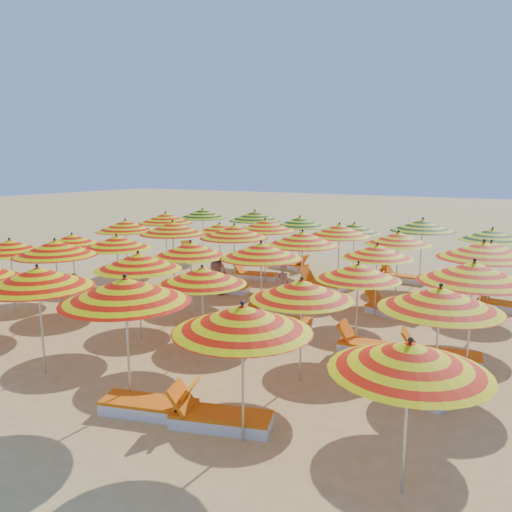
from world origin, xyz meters
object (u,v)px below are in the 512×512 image
Objects in this scene: umbrella_28 at (398,238)px; beachgoer_a at (282,284)px; umbrella_8 at (138,261)px; umbrella_23 at (483,250)px; umbrella_27 at (339,230)px; umbrella_16 at (358,272)px; umbrella_32 at (300,222)px; umbrella_4 at (242,319)px; lounger_5 at (373,348)px; umbrella_9 at (202,276)px; beachgoer_b at (218,272)px; umbrella_2 at (38,278)px; umbrella_11 at (440,298)px; lounger_9 at (254,275)px; lounger_7 at (223,287)px; umbrella_12 at (72,240)px; umbrella_25 at (220,228)px; lounger_4 at (279,322)px; umbrella_15 at (261,251)px; umbrella_5 at (410,357)px; umbrella_18 at (125,226)px; umbrella_19 at (173,228)px; umbrella_30 at (203,214)px; lounger_1 at (218,418)px; lounger_2 at (404,386)px; umbrella_17 at (474,272)px; umbrella_33 at (354,228)px; umbrella_24 at (166,218)px; lounger_3 at (87,292)px; umbrella_31 at (255,216)px; umbrella_14 at (191,249)px; umbrella_6 at (10,247)px; umbrella_22 at (377,251)px; umbrella_21 at (302,238)px; umbrella_35 at (492,235)px; umbrella_10 at (301,290)px; lounger_8 at (394,311)px; lounger_12 at (195,253)px; umbrella_3 at (125,290)px; umbrella_29 at (491,248)px; umbrella_7 at (55,248)px; lounger_0 at (151,406)px; lounger_6 at (439,356)px; umbrella_20 at (234,232)px.

beachgoer_a is (-2.93, -2.54, -1.37)m from umbrella_28.
umbrella_8 is 0.88× the size of umbrella_23.
umbrella_16 is at bearing -64.57° from umbrella_27.
umbrella_23 is at bearing -32.03° from umbrella_32.
umbrella_23 is at bearing 71.83° from umbrella_4.
lounger_5 is at bearing -54.13° from umbrella_32.
umbrella_9 reaches higher than beachgoer_b.
umbrella_23 is at bearing 45.39° from umbrella_2.
umbrella_11 is 11.07m from lounger_9.
lounger_7 is (-6.33, 3.11, 0.00)m from lounger_5.
umbrella_25 reaches higher than umbrella_12.
lounger_4 is (-4.53, 2.56, -1.89)m from umbrella_11.
umbrella_15 is 6.61m from umbrella_25.
umbrella_5 is 0.97× the size of umbrella_8.
umbrella_11 is 0.99× the size of umbrella_18.
umbrella_30 is at bearing 116.23° from umbrella_19.
umbrella_8 is at bearing 149.79° from umbrella_4.
umbrella_5 reaches higher than umbrella_9.
umbrella_4 is 1.54× the size of lounger_1.
lounger_2 and lounger_5 have the same top height.
umbrella_17 is 0.97× the size of umbrella_19.
umbrella_23 reaches higher than lounger_2.
umbrella_24 is at bearing -160.69° from umbrella_33.
umbrella_18 is at bearing -80.68° from lounger_3.
umbrella_31 reaches higher than umbrella_28.
umbrella_14 reaches higher than umbrella_9.
umbrella_22 is at bearing 28.09° from umbrella_6.
umbrella_21 is 6.62m from lounger_2.
umbrella_25 is 1.30× the size of lounger_1.
umbrella_25 is 0.83× the size of umbrella_28.
umbrella_15 reaches higher than umbrella_12.
umbrella_35 is (7.15, 7.41, 0.03)m from umbrella_14.
umbrella_10 is 5.73m from lounger_8.
lounger_1 is (-0.37, -9.86, -1.86)m from umbrella_28.
umbrella_2 is 0.90× the size of umbrella_4.
umbrella_22 is at bearing -48.64° from lounger_2.
umbrella_31 is at bearing 45.20° from umbrella_24.
lounger_12 is (-8.58, 7.58, 0.00)m from lounger_4.
umbrella_22 is at bearing 91.75° from umbrella_4.
umbrella_3 is 6.00m from lounger_5.
umbrella_10 is at bearing 128.53° from lounger_7.
umbrella_8 is at bearing -59.53° from umbrella_19.
umbrella_27 is at bearing 115.48° from umbrella_5.
umbrella_33 is at bearing 73.99° from umbrella_14.
umbrella_25 is at bearing -179.15° from umbrella_29.
umbrella_7 is at bearing 20.35° from lounger_2.
lounger_0 and lounger_6 have the same top height.
umbrella_17 is 1.01× the size of umbrella_28.
umbrella_20 is 1.21× the size of umbrella_24.
umbrella_3 is 0.91× the size of umbrella_23.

